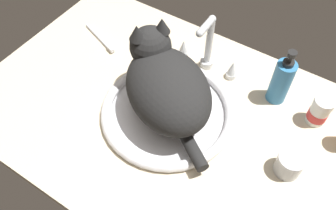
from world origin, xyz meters
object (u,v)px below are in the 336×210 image
faucet (207,50)px  soap_pump_bottle (281,81)px  pill_bottle (319,112)px  metal_jar (289,164)px  toothbrush (100,39)px  cat (165,82)px  sink_basin (168,111)px

faucet → soap_pump_bottle: faucet is taller
pill_bottle → metal_jar: bearing=-92.9°
faucet → metal_jar: faucet is taller
soap_pump_bottle → pill_bottle: 12.51cm
soap_pump_bottle → toothbrush: bearing=-171.5°
cat → toothbrush: cat is taller
sink_basin → toothbrush: bearing=159.6°
faucet → sink_basin: bearing=-90.0°
soap_pump_bottle → toothbrush: size_ratio=1.13×
faucet → pill_bottle: (34.50, -1.31, -3.11)cm
soap_pump_bottle → metal_jar: 23.08cm
faucet → pill_bottle: 34.67cm
faucet → toothbrush: 36.08cm
pill_bottle → toothbrush: 69.45cm
sink_basin → metal_jar: 33.66cm
sink_basin → toothbrush: sink_basin is taller
soap_pump_bottle → toothbrush: (-57.02, -8.49, -6.54)cm
cat → toothbrush: size_ratio=2.23×
sink_basin → faucet: size_ratio=1.84×
soap_pump_bottle → metal_jar: size_ratio=2.73×
soap_pump_bottle → toothbrush: 58.02cm
faucet → metal_jar: size_ratio=3.01×
cat → metal_jar: size_ratio=5.36×
pill_bottle → soap_pump_bottle: bearing=172.2°
metal_jar → pill_bottle: bearing=87.1°
faucet → pill_bottle: size_ratio=2.25×
sink_basin → cat: size_ratio=1.04×
sink_basin → cat: cat is taller
sink_basin → toothbrush: (-34.52, 12.84, -0.57)cm
sink_basin → soap_pump_bottle: (22.50, 21.33, 5.97)cm
pill_bottle → metal_jar: 18.22cm
cat → pill_bottle: cat is taller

